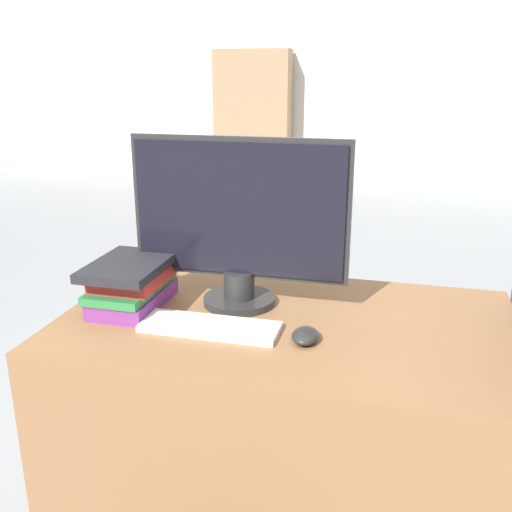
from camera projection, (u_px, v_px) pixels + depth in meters
name	position (u px, v px, depth m)	size (l,w,h in m)	color
wall_back	(387.00, 67.00, 6.78)	(12.00, 0.06, 2.80)	silver
desk	(285.00, 437.00, 1.60)	(1.17, 0.70, 0.72)	#8C603D
monitor	(239.00, 221.00, 1.52)	(0.59, 0.20, 0.46)	#282828
keyboard	(210.00, 327.00, 1.42)	(0.35, 0.12, 0.02)	white
mouse	(305.00, 336.00, 1.36)	(0.06, 0.09, 0.03)	#262626
book_stack	(132.00, 283.00, 1.55)	(0.19, 0.29, 0.13)	#7A3384
bookshelf_far	(253.00, 117.00, 7.12)	(0.94, 0.32, 1.61)	#9E7A56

